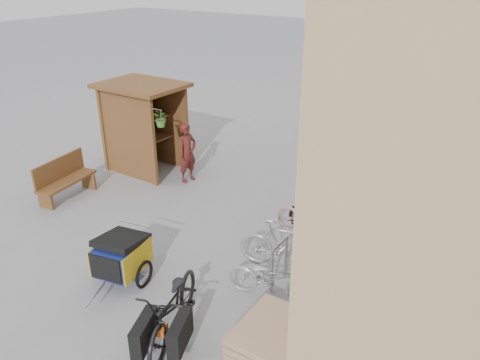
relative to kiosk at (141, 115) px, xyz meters
The scene contains 17 objects.
ground 4.39m from the kiosk, 37.02° to the right, with size 80.00×80.00×0.00m, color gray.
kiosk is the anchor object (origin of this frame).
bike_rack 5.67m from the kiosk, ahead, with size 0.05×5.35×0.86m.
pallet_stack 7.50m from the kiosk, 31.66° to the right, with size 1.00×1.20×0.40m.
bench 2.58m from the kiosk, 99.86° to the right, with size 0.70×1.63×1.00m.
shopping_carts 7.45m from the kiosk, 31.73° to the left, with size 0.54×1.82×0.97m.
child_trailer 5.14m from the kiosk, 50.78° to the right, with size 1.03×1.65×0.95m.
cargo_bike 6.67m from the kiosk, 42.50° to the right, with size 1.32×2.06×1.02m.
person_kiosk 1.67m from the kiosk, ahead, with size 0.57×0.37×1.57m, color maroon.
bike_0 6.43m from the kiosk, 26.82° to the right, with size 0.53×1.51×0.79m, color #AFAEB2.
bike_1 5.88m from the kiosk, 20.49° to the right, with size 0.47×1.67×1.01m, color #AFAEB2.
bike_2 5.64m from the kiosk, ahead, with size 0.62×1.76×0.93m, color pink.
bike_3 5.79m from the kiosk, ahead, with size 0.49×1.72×1.04m, color black.
bike_4 5.87m from the kiosk, ahead, with size 0.62×1.77×0.93m, color pink.
bike_5 5.92m from the kiosk, ahead, with size 0.46×1.62×0.97m, color beige.
bike_6 5.73m from the kiosk, 16.12° to the left, with size 0.57×1.64×0.86m, color #AFAEB2.
bike_7 6.06m from the kiosk, 18.58° to the left, with size 0.44×1.56×0.94m, color maroon.
Camera 1 is at (5.46, -6.06, 5.22)m, focal length 35.00 mm.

